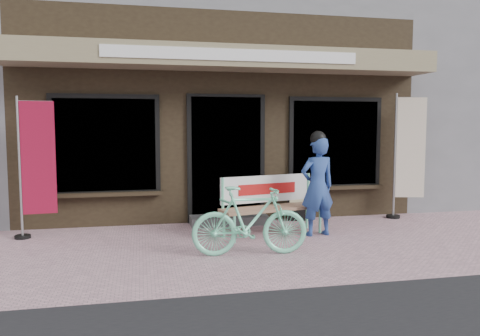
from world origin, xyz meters
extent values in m
plane|color=#C697A3|center=(0.00, 0.00, 0.00)|extent=(70.00, 70.00, 0.00)
cube|color=black|center=(0.00, 5.00, 1.80)|extent=(7.00, 6.00, 3.60)
cube|color=gray|center=(0.00, 1.65, 2.75)|extent=(7.00, 0.80, 0.35)
cube|color=white|center=(0.00, 1.24, 2.75)|extent=(4.00, 0.02, 0.18)
cube|color=black|center=(0.00, 1.98, 1.10)|extent=(1.20, 0.06, 2.10)
cube|color=black|center=(0.00, 1.97, 1.10)|extent=(1.35, 0.04, 2.20)
cube|color=black|center=(-2.00, 1.98, 1.35)|extent=(1.60, 0.06, 1.50)
cube|color=black|center=(2.00, 1.98, 1.35)|extent=(1.60, 0.06, 1.50)
cube|color=black|center=(-2.00, 1.97, 1.35)|extent=(1.75, 0.04, 1.65)
cube|color=black|center=(2.00, 1.97, 1.35)|extent=(1.75, 0.04, 1.65)
cube|color=black|center=(-2.00, 1.92, 0.55)|extent=(1.80, 0.18, 0.06)
cube|color=black|center=(2.00, 1.92, 0.55)|extent=(1.80, 0.18, 0.06)
cube|color=#59595B|center=(0.00, 1.75, 0.07)|extent=(1.30, 0.45, 0.15)
cylinder|color=#74E4B4|center=(-0.16, 0.49, 0.19)|extent=(0.05, 0.05, 0.39)
cylinder|color=#74E4B4|center=(-0.25, 0.85, 0.19)|extent=(0.05, 0.05, 0.39)
cylinder|color=#74E4B4|center=(1.27, 0.83, 0.19)|extent=(0.05, 0.05, 0.39)
cylinder|color=#74E4B4|center=(1.18, 1.19, 0.19)|extent=(0.05, 0.05, 0.39)
cube|color=#997054|center=(0.51, 0.84, 0.41)|extent=(1.71, 0.79, 0.05)
cylinder|color=#74E4B4|center=(-0.26, 0.84, 0.64)|extent=(0.05, 0.05, 0.51)
cylinder|color=#74E4B4|center=(1.20, 1.19, 0.64)|extent=(0.05, 0.05, 0.51)
cube|color=white|center=(0.47, 1.04, 0.69)|extent=(1.53, 0.40, 0.41)
cube|color=#B21414|center=(0.47, 1.01, 0.69)|extent=(0.97, 0.24, 0.17)
cylinder|color=#74E4B4|center=(-0.25, 0.66, 0.57)|extent=(0.13, 0.40, 0.04)
cylinder|color=#74E4B4|center=(1.27, 1.02, 0.57)|extent=(0.13, 0.40, 0.04)
imported|color=#28448B|center=(1.16, 0.69, 0.75)|extent=(0.59, 0.43, 1.50)
sphere|color=black|center=(1.16, 0.69, 1.47)|extent=(0.27, 0.27, 0.24)
imported|color=#74E4B4|center=(-0.09, -0.17, 0.45)|extent=(1.52, 0.54, 0.90)
cylinder|color=gray|center=(-3.18, 1.41, 1.05)|extent=(0.04, 0.04, 2.09)
cylinder|color=gray|center=(-2.94, 1.43, 2.02)|extent=(0.48, 0.07, 0.02)
cube|color=maroon|center=(-2.92, 1.43, 1.19)|extent=(0.48, 0.08, 1.67)
cylinder|color=black|center=(-3.18, 1.41, 0.02)|extent=(0.25, 0.25, 0.05)
cylinder|color=gray|center=(3.01, 1.67, 1.12)|extent=(0.04, 0.04, 2.24)
cylinder|color=gray|center=(3.26, 1.60, 2.16)|extent=(0.50, 0.15, 0.02)
cube|color=beige|center=(3.28, 1.59, 1.27)|extent=(0.50, 0.16, 1.78)
cylinder|color=black|center=(3.01, 1.67, 0.03)|extent=(0.30, 0.30, 0.05)
cube|color=black|center=(1.26, 1.79, 0.41)|extent=(0.42, 0.14, 0.82)
cube|color=beige|center=(1.25, 1.74, 0.50)|extent=(0.35, 0.08, 0.50)
camera|label=1|loc=(-1.44, -5.92, 1.66)|focal=35.00mm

